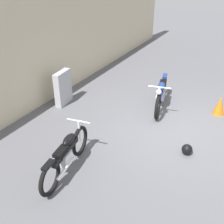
# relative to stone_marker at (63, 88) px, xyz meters

# --- Properties ---
(ground_plane) EXTENTS (40.00, 40.00, 0.00)m
(ground_plane) POSITION_rel_stone_marker_xyz_m (0.15, -3.60, -0.53)
(ground_plane) COLOR #56565B
(building_wall) EXTENTS (18.00, 0.30, 3.28)m
(building_wall) POSITION_rel_stone_marker_xyz_m (0.15, 0.69, 1.11)
(building_wall) COLOR beige
(building_wall) RESTS_ON ground_plane
(stone_marker) EXTENTS (0.72, 0.27, 1.06)m
(stone_marker) POSITION_rel_stone_marker_xyz_m (0.00, 0.00, 0.00)
(stone_marker) COLOR #9E9EA3
(stone_marker) RESTS_ON ground_plane
(helmet) EXTENTS (0.25, 0.25, 0.25)m
(helmet) POSITION_rel_stone_marker_xyz_m (-0.72, -4.07, -0.40)
(helmet) COLOR black
(helmet) RESTS_ON ground_plane
(traffic_cone) EXTENTS (0.32, 0.32, 0.55)m
(traffic_cone) POSITION_rel_stone_marker_xyz_m (1.60, -4.39, -0.25)
(traffic_cone) COLOR orange
(traffic_cone) RESTS_ON ground_plane
(motorcycle_blue) EXTENTS (2.16, 0.74, 0.98)m
(motorcycle_blue) POSITION_rel_stone_marker_xyz_m (1.19, -2.74, -0.06)
(motorcycle_blue) COLOR black
(motorcycle_blue) RESTS_ON ground_plane
(motorcycle_black) EXTENTS (1.99, 0.60, 0.90)m
(motorcycle_black) POSITION_rel_stone_marker_xyz_m (-2.49, -1.98, -0.10)
(motorcycle_black) COLOR black
(motorcycle_black) RESTS_ON ground_plane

